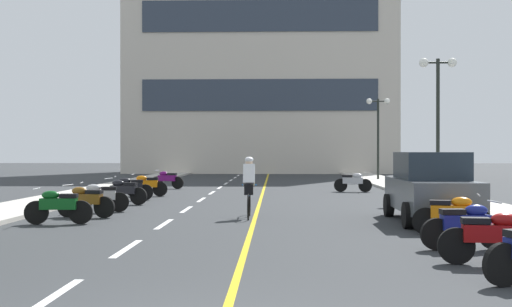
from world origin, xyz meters
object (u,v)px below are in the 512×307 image
at_px(parked_car_near, 431,187).
at_px(motorcycle_6, 100,197).
at_px(motorcycle_4, 58,206).
at_px(motorcycle_5, 85,201).
at_px(motorcycle_3, 453,214).
at_px(motorcycle_9, 146,185).
at_px(motorcycle_2, 466,225).
at_px(motorcycle_11, 167,179).
at_px(motorcycle_10, 353,182).
at_px(motorcycle_7, 123,191).
at_px(motorcycle_1, 492,236).
at_px(cyclist_rider, 249,186).
at_px(motorcycle_8, 130,188).
at_px(street_lamp_mid, 438,95).
at_px(street_lamp_far, 378,120).

xyz_separation_m(parked_car_near, motorcycle_6, (-9.32, 2.37, -0.44)).
relative_size(motorcycle_4, motorcycle_5, 1.01).
height_order(motorcycle_3, motorcycle_6, same).
bearing_deg(motorcycle_9, parked_car_near, -44.22).
distance_m(motorcycle_2, motorcycle_11, 20.96).
height_order(parked_car_near, motorcycle_2, parked_car_near).
distance_m(motorcycle_3, motorcycle_5, 9.77).
distance_m(motorcycle_5, motorcycle_10, 14.27).
distance_m(motorcycle_5, motorcycle_7, 4.24).
bearing_deg(motorcycle_10, motorcycle_9, -160.74).
xyz_separation_m(motorcycle_1, motorcycle_3, (0.36, 3.59, 0.00)).
xyz_separation_m(motorcycle_5, motorcycle_7, (0.02, 4.24, 0.00)).
bearing_deg(motorcycle_4, motorcycle_7, 87.76).
distance_m(motorcycle_1, cyclist_rider, 8.32).
xyz_separation_m(motorcycle_2, motorcycle_9, (-8.82, 13.66, 0.00)).
bearing_deg(motorcycle_2, motorcycle_8, 127.88).
bearing_deg(motorcycle_3, street_lamp_mid, 77.25).
relative_size(motorcycle_3, motorcycle_7, 0.99).
distance_m(motorcycle_2, motorcycle_4, 9.82).
height_order(street_lamp_mid, motorcycle_10, street_lamp_mid).
distance_m(motorcycle_9, cyclist_rider, 9.27).
bearing_deg(motorcycle_6, motorcycle_4, -93.37).
distance_m(motorcycle_4, motorcycle_8, 7.70).
bearing_deg(motorcycle_2, street_lamp_far, 84.16).
xyz_separation_m(motorcycle_8, motorcycle_10, (8.95, 5.16, 0.00)).
relative_size(motorcycle_3, motorcycle_11, 1.00).
bearing_deg(cyclist_rider, motorcycle_4, -160.08).
distance_m(motorcycle_7, motorcycle_10, 11.22).
bearing_deg(motorcycle_7, motorcycle_4, -92.24).
height_order(motorcycle_4, motorcycle_6, same).
relative_size(motorcycle_4, motorcycle_11, 1.02).
relative_size(motorcycle_1, motorcycle_11, 1.01).
height_order(motorcycle_5, motorcycle_9, same).
bearing_deg(street_lamp_far, motorcycle_9, -130.22).
bearing_deg(street_lamp_far, street_lamp_mid, -90.06).
distance_m(motorcycle_6, motorcycle_9, 6.67).
bearing_deg(street_lamp_far, motorcycle_1, -95.63).
bearing_deg(motorcycle_11, motorcycle_1, -66.75).
xyz_separation_m(motorcycle_6, motorcycle_8, (-0.15, 4.57, 0.00)).
distance_m(street_lamp_far, motorcycle_6, 23.73).
bearing_deg(motorcycle_5, motorcycle_6, 90.78).
xyz_separation_m(parked_car_near, motorcycle_10, (-0.52, 12.10, -0.44)).
distance_m(motorcycle_4, motorcycle_6, 3.14).
distance_m(street_lamp_far, motorcycle_4, 26.56).
bearing_deg(motorcycle_6, street_lamp_mid, 27.17).
distance_m(street_lamp_far, parked_car_near, 23.08).
relative_size(parked_car_near, motorcycle_2, 2.48).
relative_size(motorcycle_9, motorcycle_10, 1.01).
bearing_deg(motorcycle_7, motorcycle_6, -90.94).
xyz_separation_m(street_lamp_far, motorcycle_7, (-11.60, -17.68, -3.32)).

